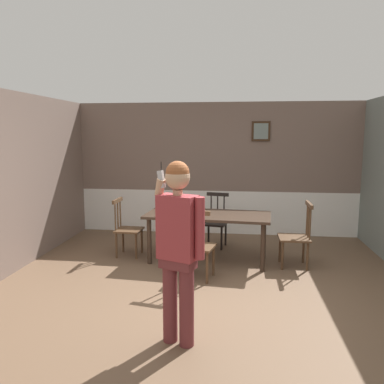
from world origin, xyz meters
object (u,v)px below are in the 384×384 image
(dining_table, at_px, (208,219))
(person_figure, at_px, (179,241))
(chair_near_window, at_px, (127,228))
(chair_by_doorway, at_px, (198,246))
(chair_at_table_head, at_px, (215,221))
(chair_opposite_corner, at_px, (297,236))

(dining_table, bearing_deg, person_figure, -91.73)
(chair_near_window, distance_m, chair_by_doorway, 1.57)
(chair_near_window, bearing_deg, dining_table, 87.00)
(person_figure, bearing_deg, chair_by_doorway, -69.74)
(dining_table, distance_m, chair_at_table_head, 0.84)
(chair_opposite_corner, bearing_deg, chair_at_table_head, 54.28)
(dining_table, relative_size, person_figure, 1.13)
(chair_near_window, bearing_deg, chair_at_table_head, 117.89)
(dining_table, xyz_separation_m, chair_at_table_head, (0.07, 0.81, -0.22))
(chair_at_table_head, bearing_deg, chair_by_doorway, 95.80)
(chair_near_window, relative_size, chair_opposite_corner, 0.96)
(chair_by_doorway, relative_size, person_figure, 0.57)
(chair_near_window, relative_size, person_figure, 0.54)
(chair_opposite_corner, height_order, person_figure, person_figure)
(dining_table, distance_m, chair_opposite_corner, 1.37)
(chair_by_doorway, bearing_deg, person_figure, -79.04)
(chair_near_window, height_order, chair_by_doorway, chair_by_doorway)
(chair_by_doorway, xyz_separation_m, chair_at_table_head, (0.14, 1.62, -0.03))
(chair_opposite_corner, bearing_deg, dining_table, 85.34)
(chair_at_table_head, bearing_deg, person_figure, 98.24)
(chair_opposite_corner, bearing_deg, chair_by_doorway, 116.19)
(dining_table, distance_m, chair_near_window, 1.37)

